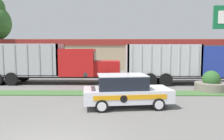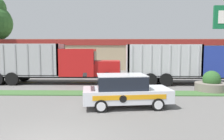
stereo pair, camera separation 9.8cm
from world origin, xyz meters
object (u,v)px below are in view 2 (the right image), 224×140
(dump_truck_far_right, at_px, (204,65))
(stone_planter, at_px, (211,84))
(rally_car, at_px, (125,90))
(dump_truck_trail, at_px, (61,65))

(dump_truck_far_right, height_order, stone_planter, dump_truck_far_right)
(rally_car, distance_m, stone_planter, 7.47)
(dump_truck_trail, height_order, dump_truck_far_right, dump_truck_trail)
(dump_truck_trail, height_order, rally_car, dump_truck_trail)
(rally_car, relative_size, stone_planter, 2.09)
(dump_truck_far_right, height_order, rally_car, dump_truck_far_right)
(rally_car, bearing_deg, dump_truck_far_right, 46.81)
(dump_truck_far_right, bearing_deg, rally_car, -133.19)
(dump_truck_trail, relative_size, rally_car, 2.58)
(rally_car, bearing_deg, dump_truck_trail, 124.22)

